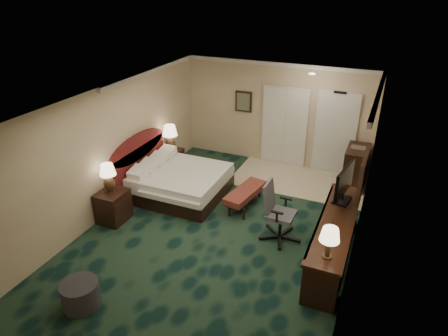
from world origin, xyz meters
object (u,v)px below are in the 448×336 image
at_px(lamp_near, 108,178).
at_px(tv, 344,185).
at_px(bed_bench, 245,198).
at_px(desk_chair, 281,212).
at_px(nightstand_near, 113,206).
at_px(ottoman, 81,294).
at_px(minibar, 356,167).
at_px(desk, 334,240).
at_px(nightstand_far, 172,161).
at_px(lamp_far, 170,139).
at_px(bed, 181,183).

bearing_deg(lamp_near, tv, 15.64).
relative_size(bed_bench, desk_chair, 1.05).
height_order(nightstand_near, tv, tv).
relative_size(ottoman, minibar, 0.60).
bearing_deg(desk, nightstand_near, -173.04).
bearing_deg(bed_bench, desk_chair, -29.27).
distance_m(nightstand_far, ottoman, 4.74).
bearing_deg(bed_bench, ottoman, -99.16).
bearing_deg(lamp_far, bed, -49.52).
bearing_deg(nightstand_near, desk_chair, 12.66).
height_order(nightstand_far, ottoman, nightstand_far).
distance_m(lamp_near, tv, 4.58).
xyz_separation_m(bed, desk, (3.62, -0.96, 0.09)).
distance_m(lamp_far, tv, 4.53).
height_order(nightstand_far, tv, tv).
bearing_deg(lamp_near, desk_chair, 12.20).
xyz_separation_m(lamp_far, bed_bench, (2.32, -0.81, -0.74)).
bearing_deg(desk, lamp_near, -173.37).
xyz_separation_m(bed, bed_bench, (1.54, 0.11, -0.10)).
relative_size(lamp_near, bed_bench, 0.50).
xyz_separation_m(nightstand_near, desk_chair, (3.36, 0.75, 0.25)).
distance_m(nightstand_near, bed_bench, 2.82).
distance_m(ottoman, minibar, 6.65).
xyz_separation_m(bed, minibar, (3.63, 2.06, 0.18)).
xyz_separation_m(nightstand_near, desk, (4.40, 0.54, 0.07)).
distance_m(lamp_near, ottoman, 2.54).
bearing_deg(nightstand_far, nightstand_near, -89.36).
height_order(nightstand_near, ottoman, nightstand_near).
height_order(nightstand_near, desk, desk).
bearing_deg(minibar, ottoman, -120.70).
xyz_separation_m(bed, lamp_near, (-0.81, -1.47, 0.66)).
height_order(nightstand_near, desk_chair, desk_chair).
xyz_separation_m(lamp_near, bed_bench, (2.35, 1.58, -0.76)).
bearing_deg(ottoman, nightstand_far, 102.72).
bearing_deg(nightstand_near, nightstand_far, 90.64).
height_order(nightstand_far, minibar, minibar).
bearing_deg(lamp_near, bed_bench, 33.90).
xyz_separation_m(nightstand_near, ottoman, (1.02, -2.16, -0.12)).
relative_size(nightstand_near, bed_bench, 0.54).
xyz_separation_m(bed_bench, minibar, (2.09, 1.95, 0.28)).
bearing_deg(nightstand_far, minibar, 13.80).
xyz_separation_m(desk_chair, minibar, (1.05, 2.80, -0.10)).
bearing_deg(ottoman, minibar, 59.30).
bearing_deg(bed, desk, -14.81).
xyz_separation_m(nightstand_far, bed_bench, (2.34, -0.86, -0.09)).
bearing_deg(lamp_near, desk, 6.63).
bearing_deg(tv, nightstand_far, 174.35).
height_order(bed, tv, tv).
height_order(nightstand_far, desk_chair, desk_chair).
height_order(bed, nightstand_far, bed).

